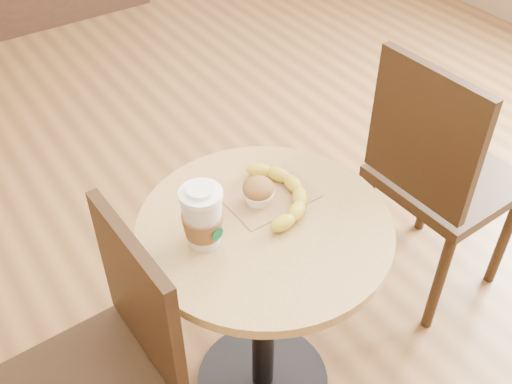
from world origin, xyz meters
TOP-DOWN VIEW (x-y plane):
  - cafe_table at (0.03, -0.11)m, footprint 0.67×0.67m
  - chair_left at (-0.44, -0.10)m, footprint 0.41×0.41m
  - chair_right at (0.78, -0.06)m, footprint 0.45×0.45m
  - kraft_bag at (0.10, -0.02)m, footprint 0.24×0.18m
  - coffee_cup at (-0.13, -0.08)m, footprint 0.11×0.11m
  - muffin at (0.06, -0.03)m, footprint 0.09×0.09m
  - banana at (0.11, -0.05)m, footprint 0.29×0.34m

SIDE VIEW (x-z plane):
  - chair_left at x=-0.44m, z-range 0.04..0.95m
  - cafe_table at x=0.03m, z-range 0.14..0.89m
  - chair_right at x=0.78m, z-range 0.05..1.03m
  - kraft_bag at x=0.10m, z-range 0.75..0.75m
  - banana at x=0.11m, z-range 0.75..0.79m
  - muffin at x=0.06m, z-range 0.75..0.83m
  - coffee_cup at x=-0.13m, z-range 0.74..0.92m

